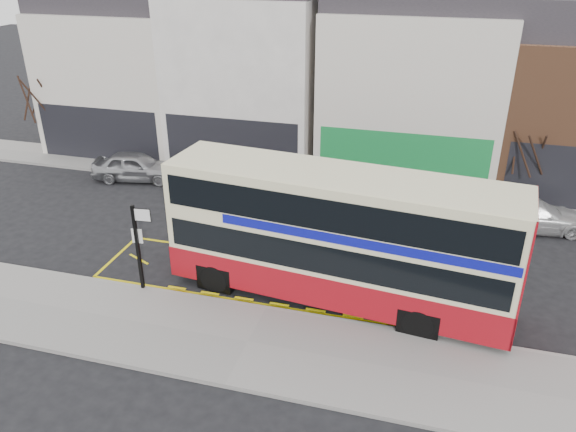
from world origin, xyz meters
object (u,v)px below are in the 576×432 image
(car_grey, at_px, (265,183))
(street_tree_right, at_px, (530,141))
(car_silver, at_px, (136,166))
(double_decker_bus, at_px, (339,236))
(car_white, at_px, (532,215))
(street_tree_left, at_px, (37,86))
(bus_stop_post, at_px, (139,240))

(car_grey, xyz_separation_m, street_tree_right, (12.23, 2.10, 2.63))
(car_silver, relative_size, car_grey, 1.19)
(double_decker_bus, distance_m, street_tree_right, 12.31)
(car_grey, relative_size, car_white, 0.79)
(car_silver, xyz_separation_m, street_tree_right, (19.42, 2.07, 2.49))
(car_silver, relative_size, street_tree_left, 0.75)
(car_silver, bearing_deg, double_decker_bus, -133.01)
(car_silver, distance_m, car_white, 19.73)
(double_decker_bus, bearing_deg, street_tree_right, 61.43)
(car_silver, bearing_deg, street_tree_left, 61.65)
(double_decker_bus, height_order, street_tree_right, street_tree_right)
(double_decker_bus, xyz_separation_m, car_silver, (-12.43, 8.02, -1.74))
(bus_stop_post, distance_m, street_tree_right, 18.07)
(car_silver, height_order, street_tree_right, street_tree_right)
(double_decker_bus, xyz_separation_m, car_white, (7.29, 7.56, -1.81))
(double_decker_bus, height_order, bus_stop_post, double_decker_bus)
(double_decker_bus, relative_size, street_tree_left, 2.04)
(double_decker_bus, distance_m, street_tree_left, 22.24)
(car_grey, bearing_deg, street_tree_left, 83.84)
(double_decker_bus, xyz_separation_m, street_tree_left, (-19.61, 10.38, 1.55))
(street_tree_left, bearing_deg, street_tree_right, -0.61)
(bus_stop_post, bearing_deg, car_silver, 114.74)
(car_white, xyz_separation_m, street_tree_right, (-0.30, 2.54, 2.56))
(double_decker_bus, height_order, street_tree_left, street_tree_left)
(street_tree_right, bearing_deg, bus_stop_post, -140.10)
(double_decker_bus, relative_size, car_silver, 2.71)
(bus_stop_post, xyz_separation_m, car_grey, (1.61, 9.47, -1.50))
(double_decker_bus, distance_m, car_silver, 14.90)
(street_tree_right, bearing_deg, car_grey, -170.25)
(double_decker_bus, bearing_deg, street_tree_left, 158.24)
(bus_stop_post, height_order, car_grey, bus_stop_post)
(car_grey, xyz_separation_m, street_tree_left, (-14.38, 2.39, 3.44))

